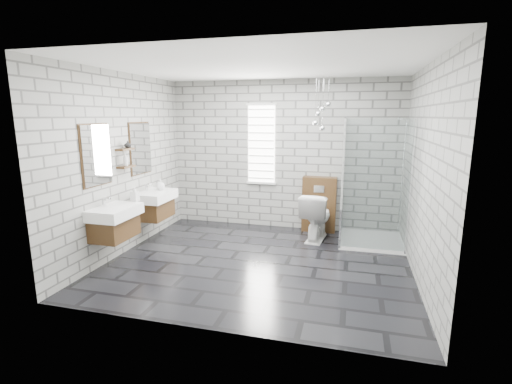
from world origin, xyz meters
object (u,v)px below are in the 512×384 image
at_px(vanity_right, 153,197).
at_px(shower_enclosure, 366,214).
at_px(vanity_left, 112,213).
at_px(cistern_panel, 319,204).
at_px(toilet, 316,216).

relative_size(vanity_right, shower_enclosure, 0.77).
bearing_deg(vanity_left, shower_enclosure, 27.92).
distance_m(vanity_left, shower_enclosure, 3.87).
height_order(vanity_right, cistern_panel, vanity_right).
height_order(vanity_right, shower_enclosure, shower_enclosure).
relative_size(shower_enclosure, toilet, 2.52).
xyz_separation_m(vanity_right, shower_enclosure, (3.41, 0.73, -0.25)).
bearing_deg(cistern_panel, vanity_right, -154.42).
relative_size(cistern_panel, shower_enclosure, 0.49).
bearing_deg(toilet, vanity_right, 23.81).
xyz_separation_m(vanity_left, cistern_panel, (2.60, 2.32, -0.26)).
xyz_separation_m(vanity_left, shower_enclosure, (3.41, 1.81, -0.25)).
distance_m(cistern_panel, toilet, 0.47).
xyz_separation_m(vanity_right, cistern_panel, (2.60, 1.25, -0.26)).
bearing_deg(vanity_left, cistern_panel, 41.75).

